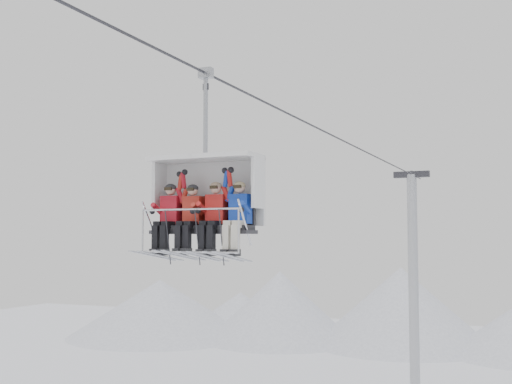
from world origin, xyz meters
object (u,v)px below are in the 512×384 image
at_px(lift_tower_right, 414,308).
at_px(skier_center_right, 214,215).
at_px(skier_far_right, 238,215).
at_px(chairlift_carrier, 208,194).
at_px(skier_far_left, 169,216).
at_px(skier_center_left, 191,216).

relative_size(lift_tower_right, skier_center_right, 7.99).
height_order(skier_center_right, skier_far_right, skier_center_right).
height_order(chairlift_carrier, skier_far_left, chairlift_carrier).
bearing_deg(lift_tower_right, chairlift_carrier, -90.00).
xyz_separation_m(lift_tower_right, chairlift_carrier, (0.00, -24.58, 4.91)).
bearing_deg(skier_far_left, skier_center_right, 0.00).
height_order(skier_far_left, skier_center_right, same).
relative_size(lift_tower_right, chairlift_carrier, 3.38).
bearing_deg(skier_far_right, skier_center_right, 179.92).
height_order(lift_tower_right, skier_center_right, lift_tower_right).
xyz_separation_m(skier_far_left, skier_center_right, (1.11, 0.00, 0.00)).
distance_m(lift_tower_right, skier_far_right, 25.29).
xyz_separation_m(skier_center_left, skier_center_right, (0.56, 0.00, 0.01)).
distance_m(skier_center_right, skier_far_right, 0.55).
xyz_separation_m(lift_tower_right, skier_far_left, (-0.80, -24.88, 4.44)).
relative_size(skier_center_right, skier_far_right, 1.00).
height_order(skier_far_left, skier_center_left, skier_far_left).
bearing_deg(chairlift_carrier, lift_tower_right, 90.00).
bearing_deg(skier_far_left, skier_far_right, -0.03).
xyz_separation_m(skier_center_left, skier_far_right, (1.11, 0.00, 0.01)).
bearing_deg(lift_tower_right, skier_center_left, -90.57).
relative_size(skier_far_left, skier_far_right, 1.00).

